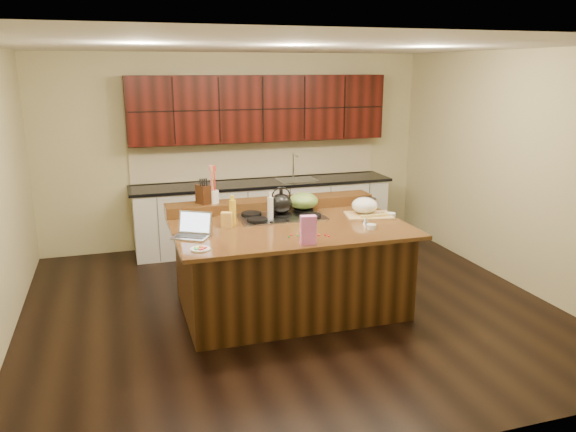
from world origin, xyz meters
name	(u,v)px	position (x,y,z in m)	size (l,w,h in m)	color
room	(289,184)	(0.00, 0.00, 1.35)	(5.52, 5.02, 2.72)	black
island	(289,266)	(0.00, 0.00, 0.46)	(2.40, 1.60, 0.92)	black
back_ledge	(271,204)	(0.00, 0.70, 0.98)	(2.40, 0.30, 0.12)	black
cooktop	(281,216)	(0.00, 0.30, 0.94)	(0.92, 0.52, 0.05)	gray
back_counter	(262,178)	(0.30, 2.23, 0.98)	(3.70, 0.66, 2.40)	silver
kettle	(281,204)	(0.00, 0.30, 1.07)	(0.24, 0.24, 0.22)	black
green_bowl	(303,201)	(0.30, 0.43, 1.06)	(0.33, 0.33, 0.18)	olive
laptop	(193,230)	(-1.01, -0.12, 0.98)	(0.42, 0.40, 0.23)	#B7B7BC
oil_bottle	(233,213)	(-0.57, 0.14, 1.06)	(0.07, 0.07, 0.27)	gold
vinegar_bottle	(270,209)	(-0.14, 0.23, 1.04)	(0.06, 0.06, 0.25)	silver
wooden_tray	(366,208)	(0.91, 0.11, 1.01)	(0.55, 0.45, 0.20)	tan
ramekin_a	(371,227)	(0.74, -0.39, 0.94)	(0.10, 0.10, 0.04)	white
ramekin_b	(391,215)	(1.15, -0.04, 0.94)	(0.10, 0.10, 0.04)	white
ramekin_c	(367,212)	(0.96, 0.17, 0.94)	(0.10, 0.10, 0.04)	white
strainer_bowl	(367,204)	(1.08, 0.43, 0.97)	(0.24, 0.24, 0.09)	#996B3F
kitchen_timer	(365,220)	(0.77, -0.19, 0.96)	(0.08, 0.08, 0.07)	silver
pink_bag	(308,230)	(-0.03, -0.68, 1.05)	(0.14, 0.08, 0.27)	#ED6FC7
candy_plate	(200,249)	(-1.01, -0.55, 0.93)	(0.18, 0.18, 0.01)	white
package_box	(227,220)	(-0.64, 0.10, 1.00)	(0.11, 0.08, 0.15)	gold
utensil_crock	(214,197)	(-0.66, 0.70, 1.11)	(0.12, 0.12, 0.14)	white
knife_block	(203,194)	(-0.78, 0.70, 1.14)	(0.10, 0.17, 0.21)	black
gumdrop_0	(304,240)	(-0.04, -0.60, 0.93)	(0.02, 0.02, 0.02)	red
gumdrop_1	(310,233)	(0.08, -0.39, 0.93)	(0.02, 0.02, 0.02)	#198C26
gumdrop_2	(308,239)	(0.00, -0.58, 0.93)	(0.02, 0.02, 0.02)	red
gumdrop_3	(311,237)	(0.06, -0.51, 0.93)	(0.02, 0.02, 0.02)	#198C26
gumdrop_4	(326,235)	(0.21, -0.49, 0.93)	(0.02, 0.02, 0.02)	red
gumdrop_5	(289,237)	(-0.14, -0.44, 0.93)	(0.02, 0.02, 0.02)	#198C26
gumdrop_6	(319,235)	(0.15, -0.48, 0.93)	(0.02, 0.02, 0.02)	red
gumdrop_7	(315,233)	(0.13, -0.41, 0.93)	(0.02, 0.02, 0.02)	#198C26
gumdrop_8	(291,235)	(-0.11, -0.39, 0.93)	(0.02, 0.02, 0.02)	red
gumdrop_9	(298,236)	(-0.05, -0.43, 0.93)	(0.02, 0.02, 0.02)	#198C26
gumdrop_10	(310,234)	(0.08, -0.42, 0.93)	(0.02, 0.02, 0.02)	red
gumdrop_11	(311,238)	(0.05, -0.53, 0.93)	(0.02, 0.02, 0.02)	#198C26
gumdrop_12	(302,238)	(-0.04, -0.52, 0.93)	(0.02, 0.02, 0.02)	red
gumdrop_13	(311,235)	(0.08, -0.44, 0.93)	(0.02, 0.02, 0.02)	#198C26
gumdrop_14	(329,236)	(0.23, -0.54, 0.93)	(0.02, 0.02, 0.02)	red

